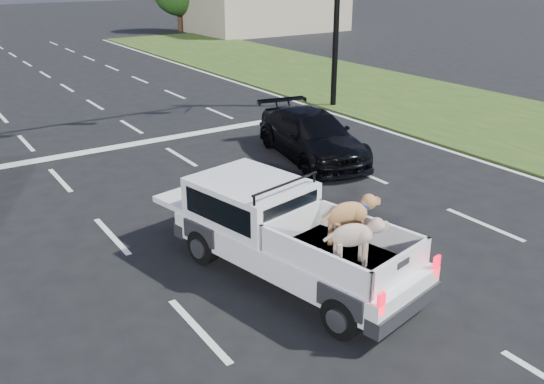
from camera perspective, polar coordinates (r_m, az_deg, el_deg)
The scene contains 6 objects.
ground at distance 10.09m, azimuth 1.74°, elevation -10.31°, with size 160.00×160.00×0.00m, color black.
road_markings at distance 15.35m, azimuth -12.60°, elevation 0.88°, with size 17.75×60.00×0.01m.
grass_shoulder_right at distance 22.79m, azimuth 20.08°, elevation 7.01°, with size 8.00×60.00×0.06m, color #214114.
building_right at distance 49.16m, azimuth -0.40°, elevation 17.73°, with size 12.00×7.00×3.60m, color tan.
pickup_truck at distance 10.36m, azimuth 1.52°, elevation -4.04°, with size 2.66×5.07×1.81m.
black_coupe at distance 16.80m, azimuth 3.97°, elevation 5.63°, with size 1.91×4.69×1.36m, color black.
Camera 1 is at (-5.00, -6.92, 5.38)m, focal length 38.00 mm.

